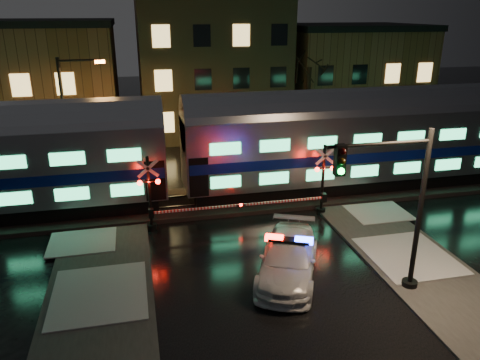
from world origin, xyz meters
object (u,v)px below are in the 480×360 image
crossing_signal_right (317,187)px  streetlight (70,116)px  police_car (288,258)px  crossing_signal_left (158,200)px  traffic_light (396,211)px

crossing_signal_right → streetlight: bearing=152.0°
police_car → crossing_signal_left: size_ratio=1.10×
crossing_signal_right → traffic_light: traffic_light is taller
police_car → traffic_light: (3.34, -1.96, 2.60)m
police_car → streetlight: bearing=151.1°
police_car → crossing_signal_right: bearing=82.4°
crossing_signal_right → traffic_light: 7.64m
crossing_signal_left → streetlight: streetlight is taller
crossing_signal_left → police_car: bearing=-48.5°
traffic_light → streetlight: (-12.59, 14.12, 1.09)m
traffic_light → crossing_signal_left: bearing=132.2°
crossing_signal_right → crossing_signal_left: 8.16m
crossing_signal_right → streetlight: 14.55m
police_car → streetlight: streetlight is taller
crossing_signal_right → traffic_light: (0.01, -7.42, 1.84)m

